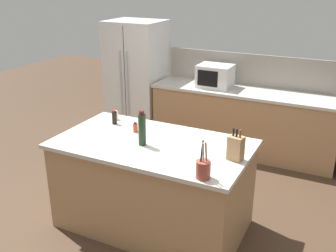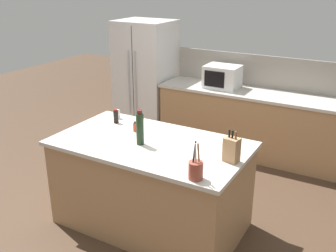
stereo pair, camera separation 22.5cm
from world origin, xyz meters
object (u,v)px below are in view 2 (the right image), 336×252
at_px(microwave, 222,77).
at_px(soy_sauce_bottle, 116,116).
at_px(utensil_crock, 196,170).
at_px(knife_block, 232,149).
at_px(wine_bottle, 140,128).
at_px(salt_shaker, 118,114).
at_px(refrigerator, 146,78).
at_px(spice_jar_paprika, 135,127).

xyz_separation_m(microwave, soy_sauce_bottle, (-0.46, -1.93, -0.09)).
bearing_deg(soy_sauce_bottle, utensil_crock, -28.37).
distance_m(knife_block, wine_bottle, 0.90).
xyz_separation_m(knife_block, salt_shaker, (-1.52, 0.40, -0.06)).
xyz_separation_m(refrigerator, microwave, (1.35, -0.05, 0.19)).
bearing_deg(utensil_crock, spice_jar_paprika, 148.42).
distance_m(soy_sauce_bottle, salt_shaker, 0.14).
bearing_deg(wine_bottle, utensil_crock, -25.06).
relative_size(refrigerator, salt_shaker, 17.25).
bearing_deg(wine_bottle, refrigerator, 121.72).
distance_m(knife_block, salt_shaker, 1.57).
bearing_deg(microwave, refrigerator, 177.82).
xyz_separation_m(refrigerator, salt_shaker, (0.83, -1.86, 0.08)).
height_order(utensil_crock, salt_shaker, utensil_crock).
bearing_deg(soy_sauce_bottle, wine_bottle, -32.63).
height_order(refrigerator, wine_bottle, refrigerator).
bearing_deg(knife_block, salt_shaker, 174.75).
height_order(refrigerator, knife_block, refrigerator).
distance_m(microwave, salt_shaker, 1.88).
relative_size(refrigerator, microwave, 3.74).
xyz_separation_m(refrigerator, spice_jar_paprika, (1.22, -2.09, 0.08)).
relative_size(soy_sauce_bottle, wine_bottle, 0.46).
distance_m(utensil_crock, wine_bottle, 0.85).
xyz_separation_m(soy_sauce_bottle, salt_shaker, (-0.06, 0.13, -0.03)).
distance_m(spice_jar_paprika, wine_bottle, 0.36).
height_order(soy_sauce_bottle, salt_shaker, soy_sauce_bottle).
relative_size(spice_jar_paprika, salt_shaker, 1.00).
relative_size(refrigerator, spice_jar_paprika, 17.27).
bearing_deg(microwave, wine_bottle, -87.54).
relative_size(knife_block, wine_bottle, 0.84).
relative_size(microwave, salt_shaker, 4.61).
relative_size(utensil_crock, spice_jar_paprika, 3.05).
xyz_separation_m(refrigerator, knife_block, (2.34, -2.26, 0.15)).
distance_m(knife_block, spice_jar_paprika, 1.14).
xyz_separation_m(utensil_crock, spice_jar_paprika, (-1.00, 0.61, -0.03)).
bearing_deg(knife_block, refrigerator, 145.57).
xyz_separation_m(microwave, wine_bottle, (0.10, -2.29, 0.00)).
bearing_deg(salt_shaker, microwave, 73.91).
xyz_separation_m(spice_jar_paprika, salt_shaker, (-0.39, 0.23, 0.00)).
distance_m(refrigerator, knife_block, 3.26).
relative_size(knife_block, soy_sauce_bottle, 1.83).
relative_size(microwave, knife_block, 1.67).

